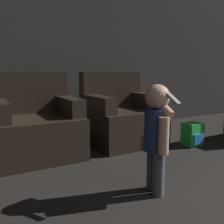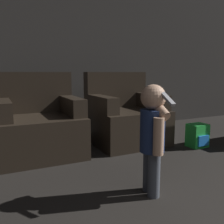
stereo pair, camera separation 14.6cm
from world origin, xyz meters
The scene contains 5 objects.
wall_back centered at (0.00, 4.50, 1.30)m, with size 8.40×0.05×2.60m.
armchair_left centered at (-0.82, 3.55, 0.33)m, with size 0.92×0.84×0.95m.
armchair_right centered at (0.31, 3.55, 0.33)m, with size 0.92×0.84×0.95m.
person_toddler centered at (-0.22, 2.18, 0.50)m, with size 0.19×0.33×0.85m.
toy_backpack centered at (1.03, 2.96, 0.15)m, with size 0.23×0.21×0.29m.
Camera 2 is at (-1.30, 0.67, 0.94)m, focal length 40.00 mm.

